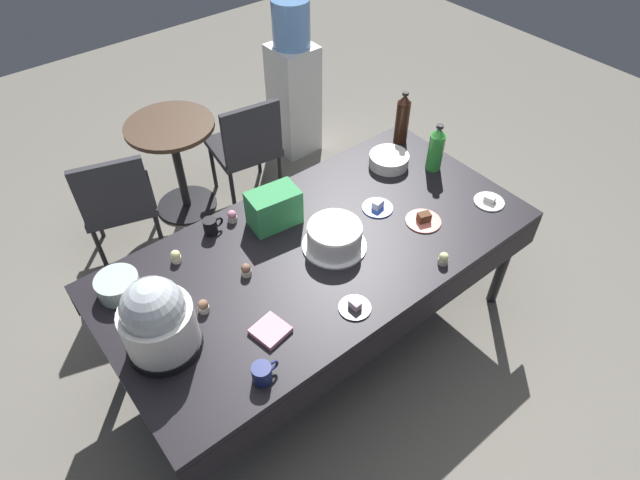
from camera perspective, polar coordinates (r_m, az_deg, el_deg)
name	(u,v)px	position (r m, az deg, el deg)	size (l,w,h in m)	color
ground	(320,334)	(3.28, 0.00, -9.97)	(9.00, 9.00, 0.00)	slate
potluck_table	(320,255)	(2.74, 0.00, -1.66)	(2.20, 1.10, 0.75)	black
frosted_layer_cake	(334,237)	(2.65, 1.55, 0.34)	(0.32, 0.32, 0.14)	silver
slow_cooker	(157,320)	(2.27, -16.89, -8.17)	(0.32, 0.32, 0.39)	black
glass_salad_bowl	(118,285)	(2.63, -20.65, -4.54)	(0.20, 0.20, 0.09)	#B2C6BC
ceramic_snack_bowl	(389,160)	(3.22, 7.33, 8.43)	(0.23, 0.23, 0.07)	silver
dessert_plate_white	(489,201)	(3.09, 17.53, 3.98)	(0.17, 0.17, 0.04)	white
dessert_plate_cobalt	(378,207)	(2.92, 6.14, 3.54)	(0.17, 0.17, 0.05)	#2D4CB2
dessert_plate_charcoal	(355,307)	(2.44, 3.72, -7.10)	(0.15, 0.15, 0.05)	#2D2D33
dessert_plate_coral	(423,220)	(2.88, 10.93, 2.13)	(0.19, 0.19, 0.05)	#E07266
cupcake_berry	(176,256)	(2.70, -15.06, -1.69)	(0.05, 0.05, 0.07)	beige
cupcake_vanilla	(168,301)	(2.52, -15.88, -6.22)	(0.05, 0.05, 0.07)	beige
cupcake_lemon	(203,306)	(2.46, -12.27, -6.88)	(0.05, 0.05, 0.07)	beige
cupcake_cocoa	(246,270)	(2.57, -7.85, -3.16)	(0.05, 0.05, 0.07)	beige
cupcake_rose	(443,259)	(2.67, 12.98, -1.93)	(0.05, 0.05, 0.07)	beige
cupcake_mint	(232,216)	(2.85, -9.32, 2.50)	(0.05, 0.05, 0.07)	beige
soda_bottle_cola	(402,119)	(3.36, 8.74, 12.57)	(0.08, 0.08, 0.34)	#33190F
soda_bottle_lime_soda	(436,149)	(3.18, 12.22, 9.46)	(0.09, 0.09, 0.29)	green
coffee_mug_navy	(263,373)	(2.22, -6.12, -13.87)	(0.12, 0.08, 0.09)	navy
coffee_mug_black	(211,226)	(2.80, -11.51, 1.45)	(0.11, 0.07, 0.09)	black
soda_carton	(274,208)	(2.77, -4.92, 3.42)	(0.26, 0.16, 0.20)	#338C4C
paper_napkin_stack	(270,330)	(2.36, -5.29, -9.54)	(0.14, 0.14, 0.02)	pink
maroon_chair_left	(117,199)	(3.60, -20.72, 4.05)	(0.55, 0.55, 0.85)	#333338
maroon_chair_right	(247,144)	(3.87, -7.80, 10.05)	(0.50, 0.50, 0.85)	#333338
round_cafe_table	(175,152)	(3.89, -15.12, 9.05)	(0.60, 0.60, 0.72)	#473323
water_cooler	(293,84)	(4.36, -2.84, 16.21)	(0.32, 0.32, 1.24)	silver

